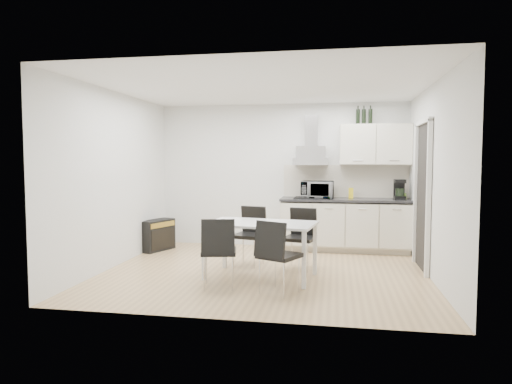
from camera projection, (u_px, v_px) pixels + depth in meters
ground at (264, 272)px, 6.48m from camera, size 4.50×4.50×0.00m
wall_back at (281, 176)px, 8.35m from camera, size 4.50×0.10×2.60m
wall_front at (233, 189)px, 4.42m from camera, size 4.50×0.10×2.60m
wall_left at (115, 179)px, 6.78m from camera, size 0.10×4.00×2.60m
wall_right at (433, 182)px, 6.00m from camera, size 0.10×4.00×2.60m
ceiling at (265, 87)px, 6.30m from camera, size 4.50×4.50×0.00m
doorway at (422, 197)px, 6.57m from camera, size 0.08×1.04×2.10m
kitchenette at (347, 204)px, 7.92m from camera, size 2.22×0.64×2.52m
dining_table at (261, 228)px, 6.12m from camera, size 1.54×1.02×0.75m
chair_far_left at (249, 236)px, 6.85m from camera, size 0.55×0.59×0.88m
chair_far_right at (299, 239)px, 6.60m from camera, size 0.54×0.58×0.88m
chair_near_left at (219, 252)px, 5.66m from camera, size 0.53×0.58×0.88m
chair_near_right at (279, 257)px, 5.41m from camera, size 0.62×0.64×0.88m
guitar_amp at (157, 235)px, 8.00m from camera, size 0.50×0.70×0.54m
floor_speaker at (216, 237)px, 8.55m from camera, size 0.21×0.20×0.29m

